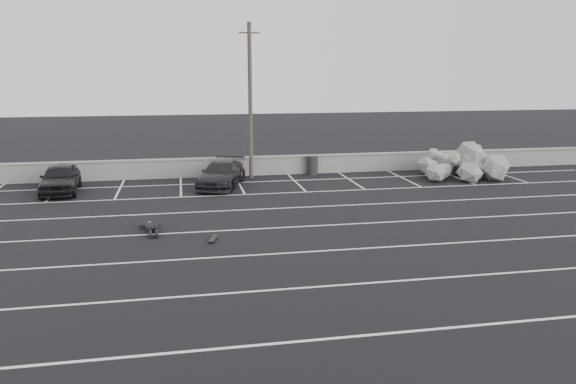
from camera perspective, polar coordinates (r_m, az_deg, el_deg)
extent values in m
plane|color=black|center=(18.61, 4.96, -5.91)|extent=(120.00, 120.00, 0.00)
cube|color=gray|center=(31.82, -1.85, 2.68)|extent=(50.00, 0.35, 1.00)
cube|color=gray|center=(31.74, -1.85, 3.60)|extent=(50.00, 0.45, 0.08)
cube|color=silver|center=(13.35, 12.14, -13.69)|extent=(36.00, 0.10, 0.01)
cube|color=silver|center=(15.91, 7.92, -9.17)|extent=(36.00, 0.10, 0.01)
cube|color=silver|center=(18.60, 4.96, -5.89)|extent=(36.00, 0.10, 0.01)
cube|color=silver|center=(21.38, 2.79, -3.45)|extent=(36.00, 0.10, 0.01)
cube|color=silver|center=(24.21, 1.12, -1.57)|extent=(36.00, 0.10, 0.01)
cube|color=silver|center=(27.08, -0.19, -0.08)|extent=(36.00, 0.10, 0.01)
cube|color=silver|center=(29.97, -1.24, 1.12)|extent=(36.00, 0.10, 0.01)
cube|color=silver|center=(29.72, -22.48, 0.08)|extent=(0.10, 5.00, 0.01)
cube|color=silver|center=(29.25, -16.72, 0.32)|extent=(0.10, 5.00, 0.01)
cube|color=silver|center=(29.08, -10.84, 0.56)|extent=(0.10, 5.00, 0.01)
cube|color=silver|center=(29.22, -4.95, 0.79)|extent=(0.10, 5.00, 0.01)
cube|color=silver|center=(29.67, 0.82, 1.01)|extent=(0.10, 5.00, 0.01)
cube|color=silver|center=(30.40, 6.37, 1.21)|extent=(0.10, 5.00, 0.01)
cube|color=silver|center=(31.41, 11.61, 1.38)|extent=(0.10, 5.00, 0.01)
cube|color=silver|center=(32.66, 16.49, 1.54)|extent=(0.10, 5.00, 0.01)
cube|color=silver|center=(34.13, 20.97, 1.67)|extent=(0.10, 5.00, 0.01)
imported|color=black|center=(29.19, -22.13, 1.31)|extent=(1.93, 4.23, 1.41)
imported|color=black|center=(28.64, -6.77, 1.82)|extent=(3.09, 4.81, 1.30)
cylinder|color=#4C4238|center=(30.47, -3.86, 9.11)|extent=(0.22, 0.22, 8.27)
cube|color=#4C4238|center=(30.49, -3.96, 15.84)|extent=(1.10, 0.07, 0.07)
cylinder|color=#242527|center=(31.89, 2.48, 2.70)|extent=(0.77, 0.77, 1.01)
cylinder|color=#242527|center=(31.80, 2.48, 3.63)|extent=(0.85, 0.85, 0.06)
cube|color=black|center=(19.67, -7.64, -4.74)|extent=(0.36, 0.70, 0.02)
cube|color=#242527|center=(19.88, -7.49, -4.64)|extent=(0.15, 0.08, 0.03)
cube|color=#242527|center=(19.47, -7.79, -5.02)|extent=(0.15, 0.08, 0.03)
cylinder|color=black|center=(19.91, -7.72, -4.68)|extent=(0.04, 0.05, 0.05)
cylinder|color=black|center=(19.87, -7.26, -4.70)|extent=(0.04, 0.05, 0.05)
cylinder|color=black|center=(19.49, -8.03, -5.06)|extent=(0.04, 0.05, 0.05)
cylinder|color=black|center=(19.45, -7.56, -5.08)|extent=(0.04, 0.05, 0.05)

